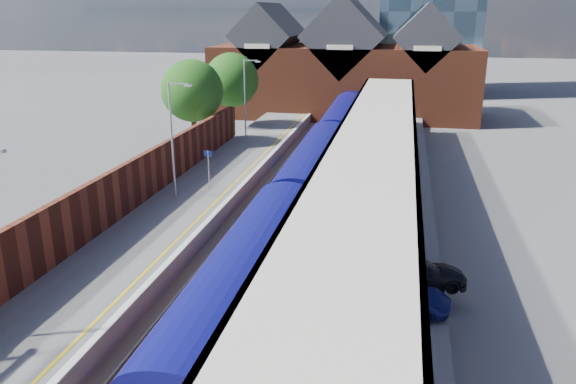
# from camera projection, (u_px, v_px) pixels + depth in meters

# --- Properties ---
(ground) EXTENTS (240.00, 240.00, 0.00)m
(ground) POSITION_uv_depth(u_px,v_px,m) (302.00, 181.00, 41.09)
(ground) COLOR #5B5B5E
(ground) RESTS_ON ground
(ballast_bed) EXTENTS (6.00, 76.00, 0.06)m
(ballast_bed) POSITION_uv_depth(u_px,v_px,m) (271.00, 231.00, 31.77)
(ballast_bed) COLOR #473D33
(ballast_bed) RESTS_ON ground
(rails) EXTENTS (4.51, 76.00, 0.14)m
(rails) POSITION_uv_depth(u_px,v_px,m) (271.00, 229.00, 31.74)
(rails) COLOR slate
(rails) RESTS_ON ground
(left_platform) EXTENTS (5.00, 76.00, 1.00)m
(left_platform) POSITION_uv_depth(u_px,v_px,m) (179.00, 216.00, 32.67)
(left_platform) COLOR #565659
(left_platform) RESTS_ON ground
(right_platform) EXTENTS (6.00, 76.00, 1.00)m
(right_platform) POSITION_uv_depth(u_px,v_px,m) (378.00, 231.00, 30.48)
(right_platform) COLOR #565659
(right_platform) RESTS_ON ground
(coping_left) EXTENTS (0.30, 76.00, 0.05)m
(coping_left) POSITION_uv_depth(u_px,v_px,m) (217.00, 210.00, 32.06)
(coping_left) COLOR silver
(coping_left) RESTS_ON left_platform
(coping_right) EXTENTS (0.30, 76.00, 0.05)m
(coping_right) POSITION_uv_depth(u_px,v_px,m) (326.00, 218.00, 30.86)
(coping_right) COLOR silver
(coping_right) RESTS_ON right_platform
(yellow_line) EXTENTS (0.14, 76.00, 0.01)m
(yellow_line) POSITION_uv_depth(u_px,v_px,m) (207.00, 210.00, 32.18)
(yellow_line) COLOR yellow
(yellow_line) RESTS_ON left_platform
(train) EXTENTS (3.01, 65.93, 3.45)m
(train) POSITION_uv_depth(u_px,v_px,m) (331.00, 140.00, 44.48)
(train) COLOR #0E0E62
(train) RESTS_ON ground
(canopy) EXTENTS (4.50, 52.00, 4.48)m
(canopy) POSITION_uv_depth(u_px,v_px,m) (375.00, 137.00, 30.92)
(canopy) COLOR navy
(canopy) RESTS_ON right_platform
(lamp_post_c) EXTENTS (1.48, 0.18, 7.00)m
(lamp_post_c) POSITION_uv_depth(u_px,v_px,m) (174.00, 133.00, 33.31)
(lamp_post_c) COLOR #A5A8AA
(lamp_post_c) RESTS_ON left_platform
(lamp_post_d) EXTENTS (1.48, 0.18, 7.00)m
(lamp_post_d) POSITION_uv_depth(u_px,v_px,m) (246.00, 95.00, 48.22)
(lamp_post_d) COLOR #A5A8AA
(lamp_post_d) RESTS_ON left_platform
(platform_sign) EXTENTS (0.55, 0.08, 2.50)m
(platform_sign) POSITION_uv_depth(u_px,v_px,m) (208.00, 163.00, 35.63)
(platform_sign) COLOR #A5A8AA
(platform_sign) RESTS_ON left_platform
(brick_wall) EXTENTS (0.35, 50.00, 3.86)m
(brick_wall) POSITION_uv_depth(u_px,v_px,m) (73.00, 221.00, 26.55)
(brick_wall) COLOR brown
(brick_wall) RESTS_ON left_platform
(station_building) EXTENTS (30.00, 12.12, 13.78)m
(station_building) POSITION_uv_depth(u_px,v_px,m) (345.00, 68.00, 65.49)
(station_building) COLOR brown
(station_building) RESTS_ON ground
(tree_near) EXTENTS (5.20, 5.20, 8.10)m
(tree_near) POSITION_uv_depth(u_px,v_px,m) (194.00, 93.00, 46.92)
(tree_near) COLOR #382314
(tree_near) RESTS_ON ground
(tree_far) EXTENTS (5.20, 5.20, 8.10)m
(tree_far) POSITION_uv_depth(u_px,v_px,m) (233.00, 82.00, 54.18)
(tree_far) COLOR #382314
(tree_far) RESTS_ON ground
(parked_car_dark) EXTENTS (4.43, 2.60, 1.21)m
(parked_car_dark) POSITION_uv_depth(u_px,v_px,m) (416.00, 273.00, 23.16)
(parked_car_dark) COLOR black
(parked_car_dark) RESTS_ON right_platform
(parked_car_blue) EXTENTS (4.09, 2.40, 1.07)m
(parked_car_blue) POSITION_uv_depth(u_px,v_px,m) (401.00, 295.00, 21.48)
(parked_car_blue) COLOR navy
(parked_car_blue) RESTS_ON right_platform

